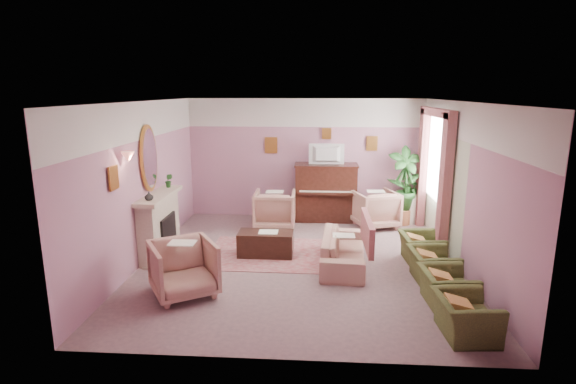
# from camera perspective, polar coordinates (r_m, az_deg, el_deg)

# --- Properties ---
(floor) EXTENTS (5.50, 6.00, 0.01)m
(floor) POSITION_cam_1_polar(r_m,az_deg,el_deg) (8.10, 1.45, -8.81)
(floor) COLOR #765B5E
(floor) RESTS_ON ground
(ceiling) EXTENTS (5.50, 6.00, 0.01)m
(ceiling) POSITION_cam_1_polar(r_m,az_deg,el_deg) (7.54, 1.57, 11.40)
(ceiling) COLOR white
(ceiling) RESTS_ON wall_back
(wall_back) EXTENTS (5.50, 0.02, 2.80)m
(wall_back) POSITION_cam_1_polar(r_m,az_deg,el_deg) (10.65, 2.17, 4.24)
(wall_back) COLOR gray
(wall_back) RESTS_ON floor
(wall_front) EXTENTS (5.50, 0.02, 2.80)m
(wall_front) POSITION_cam_1_polar(r_m,az_deg,el_deg) (4.81, 0.04, -6.44)
(wall_front) COLOR gray
(wall_front) RESTS_ON floor
(wall_left) EXTENTS (0.02, 6.00, 2.80)m
(wall_left) POSITION_cam_1_polar(r_m,az_deg,el_deg) (8.28, -17.89, 1.14)
(wall_left) COLOR gray
(wall_left) RESTS_ON floor
(wall_right) EXTENTS (0.02, 6.00, 2.80)m
(wall_right) POSITION_cam_1_polar(r_m,az_deg,el_deg) (8.07, 21.41, 0.60)
(wall_right) COLOR gray
(wall_right) RESTS_ON floor
(picture_rail_band) EXTENTS (5.50, 0.01, 0.65)m
(picture_rail_band) POSITION_cam_1_polar(r_m,az_deg,el_deg) (10.53, 2.22, 10.03)
(picture_rail_band) COLOR silver
(picture_rail_band) RESTS_ON wall_back
(stripe_panel) EXTENTS (0.01, 3.00, 2.15)m
(stripe_panel) POSITION_cam_1_polar(r_m,az_deg,el_deg) (9.35, 18.82, 0.34)
(stripe_panel) COLOR beige
(stripe_panel) RESTS_ON wall_right
(fireplace_surround) EXTENTS (0.30, 1.40, 1.10)m
(fireplace_surround) POSITION_cam_1_polar(r_m,az_deg,el_deg) (8.60, -16.02, -4.15)
(fireplace_surround) COLOR #BFAE96
(fireplace_surround) RESTS_ON floor
(fireplace_inset) EXTENTS (0.18, 0.72, 0.68)m
(fireplace_inset) POSITION_cam_1_polar(r_m,az_deg,el_deg) (8.61, -15.33, -5.13)
(fireplace_inset) COLOR black
(fireplace_inset) RESTS_ON floor
(fire_ember) EXTENTS (0.06, 0.54, 0.10)m
(fire_ember) POSITION_cam_1_polar(r_m,az_deg,el_deg) (8.66, -15.01, -6.27)
(fire_ember) COLOR orange
(fire_ember) RESTS_ON floor
(mantel_shelf) EXTENTS (0.40, 1.55, 0.07)m
(mantel_shelf) POSITION_cam_1_polar(r_m,az_deg,el_deg) (8.45, -16.07, -0.45)
(mantel_shelf) COLOR #BFAE96
(mantel_shelf) RESTS_ON fireplace_surround
(hearth) EXTENTS (0.55, 1.50, 0.02)m
(hearth) POSITION_cam_1_polar(r_m,az_deg,el_deg) (8.71, -14.56, -7.59)
(hearth) COLOR #BFAE96
(hearth) RESTS_ON floor
(mirror_frame) EXTENTS (0.04, 0.72, 1.20)m
(mirror_frame) POSITION_cam_1_polar(r_m,az_deg,el_deg) (8.37, -17.26, 4.10)
(mirror_frame) COLOR #AD742F
(mirror_frame) RESTS_ON wall_left
(mirror_glass) EXTENTS (0.01, 0.60, 1.06)m
(mirror_glass) POSITION_cam_1_polar(r_m,az_deg,el_deg) (8.36, -17.10, 4.10)
(mirror_glass) COLOR white
(mirror_glass) RESTS_ON wall_left
(sconce_shade) EXTENTS (0.20, 0.20, 0.16)m
(sconce_shade) POSITION_cam_1_polar(r_m,az_deg,el_deg) (7.36, -19.66, 4.21)
(sconce_shade) COLOR #F4816E
(sconce_shade) RESTS_ON wall_left
(piano) EXTENTS (1.40, 0.60, 1.30)m
(piano) POSITION_cam_1_polar(r_m,az_deg,el_deg) (10.47, 4.82, -0.12)
(piano) COLOR #341610
(piano) RESTS_ON floor
(piano_keyshelf) EXTENTS (1.30, 0.12, 0.06)m
(piano_keyshelf) POSITION_cam_1_polar(r_m,az_deg,el_deg) (10.12, 4.86, -0.17)
(piano_keyshelf) COLOR #341610
(piano_keyshelf) RESTS_ON piano
(piano_keys) EXTENTS (1.20, 0.08, 0.02)m
(piano_keys) POSITION_cam_1_polar(r_m,az_deg,el_deg) (10.11, 4.86, 0.05)
(piano_keys) COLOR beige
(piano_keys) RESTS_ON piano
(piano_top) EXTENTS (1.45, 0.65, 0.04)m
(piano_top) POSITION_cam_1_polar(r_m,az_deg,el_deg) (10.35, 4.89, 3.45)
(piano_top) COLOR #341610
(piano_top) RESTS_ON piano
(television) EXTENTS (0.80, 0.12, 0.48)m
(television) POSITION_cam_1_polar(r_m,az_deg,el_deg) (10.25, 4.92, 5.00)
(television) COLOR black
(television) RESTS_ON piano
(print_back_left) EXTENTS (0.30, 0.03, 0.38)m
(print_back_left) POSITION_cam_1_polar(r_m,az_deg,el_deg) (10.62, -2.16, 5.96)
(print_back_left) COLOR #AD742F
(print_back_left) RESTS_ON wall_back
(print_back_right) EXTENTS (0.26, 0.03, 0.34)m
(print_back_right) POSITION_cam_1_polar(r_m,az_deg,el_deg) (10.63, 10.61, 6.08)
(print_back_right) COLOR #AD742F
(print_back_right) RESTS_ON wall_back
(print_back_mid) EXTENTS (0.22, 0.03, 0.26)m
(print_back_mid) POSITION_cam_1_polar(r_m,az_deg,el_deg) (10.54, 4.93, 7.40)
(print_back_mid) COLOR #AD742F
(print_back_mid) RESTS_ON wall_back
(print_left_wall) EXTENTS (0.03, 0.28, 0.36)m
(print_left_wall) POSITION_cam_1_polar(r_m,az_deg,el_deg) (7.12, -21.26, 1.70)
(print_left_wall) COLOR #AD742F
(print_left_wall) RESTS_ON wall_left
(window_blind) EXTENTS (0.03, 1.40, 1.80)m
(window_blind) POSITION_cam_1_polar(r_m,az_deg,el_deg) (9.48, 18.51, 4.36)
(window_blind) COLOR silver
(window_blind) RESTS_ON wall_right
(curtain_left) EXTENTS (0.16, 0.34, 2.60)m
(curtain_left) POSITION_cam_1_polar(r_m,az_deg,el_deg) (8.65, 19.31, 0.85)
(curtain_left) COLOR #954F53
(curtain_left) RESTS_ON floor
(curtain_right) EXTENTS (0.16, 0.34, 2.60)m
(curtain_right) POSITION_cam_1_polar(r_m,az_deg,el_deg) (10.40, 16.68, 2.95)
(curtain_right) COLOR #954F53
(curtain_right) RESTS_ON floor
(pelmet) EXTENTS (0.16, 2.20, 0.16)m
(pelmet) POSITION_cam_1_polar(r_m,az_deg,el_deg) (9.38, 18.40, 9.57)
(pelmet) COLOR #954F53
(pelmet) RESTS_ON wall_right
(mantel_plant) EXTENTS (0.16, 0.16, 0.28)m
(mantel_plant) POSITION_cam_1_polar(r_m,az_deg,el_deg) (8.92, -14.90, 1.42)
(mantel_plant) COLOR #20501F
(mantel_plant) RESTS_ON mantel_shelf
(mantel_vase) EXTENTS (0.16, 0.16, 0.16)m
(mantel_vase) POSITION_cam_1_polar(r_m,az_deg,el_deg) (7.96, -17.25, -0.50)
(mantel_vase) COLOR silver
(mantel_vase) RESTS_ON mantel_shelf
(area_rug) EXTENTS (2.52, 1.83, 0.01)m
(area_rug) POSITION_cam_1_polar(r_m,az_deg,el_deg) (8.46, -1.66, -7.82)
(area_rug) COLOR #98585B
(area_rug) RESTS_ON floor
(coffee_table) EXTENTS (1.01, 0.51, 0.45)m
(coffee_table) POSITION_cam_1_polar(r_m,az_deg,el_deg) (8.32, -2.84, -6.58)
(coffee_table) COLOR black
(coffee_table) RESTS_ON floor
(table_paper) EXTENTS (0.35, 0.28, 0.01)m
(table_paper) POSITION_cam_1_polar(r_m,az_deg,el_deg) (8.24, -2.51, -5.08)
(table_paper) COLOR white
(table_paper) RESTS_ON coffee_table
(sofa) EXTENTS (0.62, 1.85, 0.75)m
(sofa) POSITION_cam_1_polar(r_m,az_deg,el_deg) (7.91, 7.06, -6.56)
(sofa) COLOR tan
(sofa) RESTS_ON floor
(sofa_throw) EXTENTS (0.09, 1.40, 0.51)m
(sofa_throw) POSITION_cam_1_polar(r_m,az_deg,el_deg) (7.88, 10.03, -5.02)
(sofa_throw) COLOR #954F53
(sofa_throw) RESTS_ON sofa
(floral_armchair_left) EXTENTS (0.88, 0.88, 0.91)m
(floral_armchair_left) POSITION_cam_1_polar(r_m,az_deg,el_deg) (9.91, -1.68, -1.97)
(floral_armchair_left) COLOR tan
(floral_armchair_left) RESTS_ON floor
(floral_armchair_right) EXTENTS (0.88, 0.88, 0.91)m
(floral_armchair_right) POSITION_cam_1_polar(r_m,az_deg,el_deg) (10.13, 11.00, -1.88)
(floral_armchair_right) COLOR tan
(floral_armchair_right) RESTS_ON floor
(floral_armchair_front) EXTENTS (0.88, 0.88, 0.91)m
(floral_armchair_front) POSITION_cam_1_polar(r_m,az_deg,el_deg) (6.88, -13.13, -9.11)
(floral_armchair_front) COLOR tan
(floral_armchair_front) RESTS_ON floor
(olive_chair_a) EXTENTS (0.56, 0.79, 0.68)m
(olive_chair_a) POSITION_cam_1_polar(r_m,az_deg,el_deg) (6.12, 21.62, -13.75)
(olive_chair_a) COLOR #475025
(olive_chair_a) RESTS_ON floor
(olive_chair_b) EXTENTS (0.56, 0.79, 0.68)m
(olive_chair_b) POSITION_cam_1_polar(r_m,az_deg,el_deg) (6.83, 19.54, -10.74)
(olive_chair_b) COLOR #475025
(olive_chair_b) RESTS_ON floor
(olive_chair_c) EXTENTS (0.56, 0.79, 0.68)m
(olive_chair_c) POSITION_cam_1_polar(r_m,az_deg,el_deg) (7.56, 17.89, -8.30)
(olive_chair_c) COLOR #475025
(olive_chair_c) RESTS_ON floor
(olive_chair_d) EXTENTS (0.56, 0.79, 0.68)m
(olive_chair_d) POSITION_cam_1_polar(r_m,az_deg,el_deg) (8.31, 16.55, -6.29)
(olive_chair_d) COLOR #475025
(olive_chair_d) RESTS_ON floor
(side_table) EXTENTS (0.52, 0.52, 0.70)m
(side_table) POSITION_cam_1_polar(r_m,az_deg,el_deg) (10.70, 14.82, -1.88)
(side_table) COLOR white
(side_table) RESTS_ON floor
(side_plant_big) EXTENTS (0.30, 0.30, 0.34)m
(side_plant_big) POSITION_cam_1_polar(r_m,az_deg,el_deg) (10.59, 14.98, 0.85)
(side_plant_big) COLOR #20501F
(side_plant_big) RESTS_ON side_table
(side_plant_small) EXTENTS (0.16, 0.16, 0.28)m
(side_plant_small) POSITION_cam_1_polar(r_m,az_deg,el_deg) (10.52, 15.71, 0.56)
(side_plant_small) COLOR #20501F
(side_plant_small) RESTS_ON side_table
(palm_pot) EXTENTS (0.34, 0.34, 0.34)m
(palm_pot) POSITION_cam_1_polar(r_m,az_deg,el_deg) (10.56, 14.36, -3.06)
(palm_pot) COLOR #975535
(palm_pot) RESTS_ON floor
(palm_plant) EXTENTS (0.76, 0.76, 1.44)m
(palm_plant) POSITION_cam_1_polar(r_m,az_deg,el_deg) (10.36, 14.63, 1.68)
(palm_plant) COLOR #20501F
(palm_plant) RESTS_ON palm_pot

